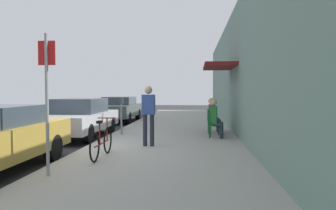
{
  "coord_description": "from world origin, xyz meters",
  "views": [
    {
      "loc": [
        3.1,
        -8.5,
        1.68
      ],
      "look_at": [
        2.0,
        4.18,
        1.13
      ],
      "focal_mm": 34.29,
      "sensor_mm": 36.0,
      "label": 1
    }
  ],
  "objects_px": {
    "seated_patron_0": "(215,117)",
    "cafe_chair_2": "(211,119)",
    "parked_car_2": "(119,109)",
    "cafe_chair_1": "(212,120)",
    "cafe_chair_0": "(214,123)",
    "bicycle_0": "(102,142)",
    "seated_patron_1": "(214,115)",
    "parked_car_1": "(80,117)",
    "parking_meter": "(121,113)",
    "seated_patron_2": "(213,114)",
    "pedestrian_standing": "(148,111)",
    "street_sign": "(47,93)"
  },
  "relations": [
    {
      "from": "parking_meter",
      "to": "cafe_chair_1",
      "type": "xyz_separation_m",
      "value": [
        3.24,
        0.38,
        -0.26
      ]
    },
    {
      "from": "bicycle_0",
      "to": "pedestrian_standing",
      "type": "bearing_deg",
      "value": 62.07
    },
    {
      "from": "parked_car_2",
      "to": "seated_patron_2",
      "type": "bearing_deg",
      "value": -45.47
    },
    {
      "from": "seated_patron_0",
      "to": "cafe_chair_0",
      "type": "bearing_deg",
      "value": 171.59
    },
    {
      "from": "seated_patron_0",
      "to": "parked_car_2",
      "type": "bearing_deg",
      "value": 126.06
    },
    {
      "from": "cafe_chair_0",
      "to": "seated_patron_1",
      "type": "height_order",
      "value": "seated_patron_1"
    },
    {
      "from": "street_sign",
      "to": "parked_car_2",
      "type": "bearing_deg",
      "value": 97.3
    },
    {
      "from": "street_sign",
      "to": "cafe_chair_2",
      "type": "relative_size",
      "value": 2.99
    },
    {
      "from": "parked_car_2",
      "to": "pedestrian_standing",
      "type": "relative_size",
      "value": 2.59
    },
    {
      "from": "parked_car_1",
      "to": "parked_car_2",
      "type": "distance_m",
      "value": 6.05
    },
    {
      "from": "bicycle_0",
      "to": "cafe_chair_1",
      "type": "xyz_separation_m",
      "value": [
        2.79,
        4.33,
        0.14
      ]
    },
    {
      "from": "parking_meter",
      "to": "seated_patron_1",
      "type": "distance_m",
      "value": 3.32
    },
    {
      "from": "parked_car_2",
      "to": "pedestrian_standing",
      "type": "bearing_deg",
      "value": -71.08
    },
    {
      "from": "parked_car_2",
      "to": "seated_patron_1",
      "type": "bearing_deg",
      "value": -49.55
    },
    {
      "from": "cafe_chair_0",
      "to": "seated_patron_0",
      "type": "xyz_separation_m",
      "value": [
        0.06,
        -0.01,
        0.19
      ]
    },
    {
      "from": "bicycle_0",
      "to": "cafe_chair_2",
      "type": "distance_m",
      "value": 5.8
    },
    {
      "from": "parked_car_1",
      "to": "cafe_chair_1",
      "type": "xyz_separation_m",
      "value": [
        4.79,
        0.36,
        -0.1
      ]
    },
    {
      "from": "parking_meter",
      "to": "street_sign",
      "type": "distance_m",
      "value": 5.69
    },
    {
      "from": "parking_meter",
      "to": "seated_patron_1",
      "type": "height_order",
      "value": "parking_meter"
    },
    {
      "from": "parked_car_2",
      "to": "cafe_chair_1",
      "type": "relative_size",
      "value": 5.06
    },
    {
      "from": "parked_car_2",
      "to": "seated_patron_2",
      "type": "distance_m",
      "value": 6.92
    },
    {
      "from": "seated_patron_1",
      "to": "seated_patron_2",
      "type": "height_order",
      "value": "same"
    },
    {
      "from": "parked_car_2",
      "to": "cafe_chair_0",
      "type": "distance_m",
      "value": 8.2
    },
    {
      "from": "bicycle_0",
      "to": "pedestrian_standing",
      "type": "height_order",
      "value": "pedestrian_standing"
    },
    {
      "from": "parked_car_2",
      "to": "cafe_chair_1",
      "type": "xyz_separation_m",
      "value": [
        4.79,
        -5.69,
        -0.1
      ]
    },
    {
      "from": "parked_car_2",
      "to": "cafe_chair_1",
      "type": "bearing_deg",
      "value": -49.9
    },
    {
      "from": "street_sign",
      "to": "seated_patron_1",
      "type": "bearing_deg",
      "value": 60.88
    },
    {
      "from": "bicycle_0",
      "to": "cafe_chair_1",
      "type": "height_order",
      "value": "bicycle_0"
    },
    {
      "from": "seated_patron_1",
      "to": "cafe_chair_1",
      "type": "bearing_deg",
      "value": 178.56
    },
    {
      "from": "parked_car_2",
      "to": "bicycle_0",
      "type": "height_order",
      "value": "parked_car_2"
    },
    {
      "from": "parking_meter",
      "to": "bicycle_0",
      "type": "height_order",
      "value": "parking_meter"
    },
    {
      "from": "cafe_chair_1",
      "to": "seated_patron_1",
      "type": "xyz_separation_m",
      "value": [
        0.06,
        -0.0,
        0.19
      ]
    },
    {
      "from": "cafe_chair_0",
      "to": "cafe_chair_1",
      "type": "bearing_deg",
      "value": 90.05
    },
    {
      "from": "seated_patron_0",
      "to": "seated_patron_2",
      "type": "bearing_deg",
      "value": 90.01
    },
    {
      "from": "parked_car_1",
      "to": "street_sign",
      "type": "relative_size",
      "value": 1.69
    },
    {
      "from": "parking_meter",
      "to": "street_sign",
      "type": "bearing_deg",
      "value": -90.51
    },
    {
      "from": "parked_car_2",
      "to": "seated_patron_0",
      "type": "xyz_separation_m",
      "value": [
        4.85,
        -6.66,
        0.1
      ]
    },
    {
      "from": "cafe_chair_0",
      "to": "seated_patron_1",
      "type": "relative_size",
      "value": 0.67
    },
    {
      "from": "bicycle_0",
      "to": "cafe_chair_1",
      "type": "relative_size",
      "value": 1.97
    },
    {
      "from": "parked_car_1",
      "to": "seated_patron_0",
      "type": "bearing_deg",
      "value": -7.19
    },
    {
      "from": "seated_patron_0",
      "to": "cafe_chair_2",
      "type": "height_order",
      "value": "seated_patron_0"
    },
    {
      "from": "seated_patron_0",
      "to": "cafe_chair_1",
      "type": "xyz_separation_m",
      "value": [
        -0.06,
        0.97,
        -0.19
      ]
    },
    {
      "from": "parking_meter",
      "to": "seated_patron_2",
      "type": "height_order",
      "value": "parking_meter"
    },
    {
      "from": "parked_car_1",
      "to": "seated_patron_1",
      "type": "bearing_deg",
      "value": 4.23
    },
    {
      "from": "cafe_chair_0",
      "to": "cafe_chair_2",
      "type": "bearing_deg",
      "value": 90.03
    },
    {
      "from": "cafe_chair_1",
      "to": "cafe_chair_2",
      "type": "xyz_separation_m",
      "value": [
        -0.0,
        0.76,
        0.0
      ]
    },
    {
      "from": "seated_patron_2",
      "to": "parked_car_1",
      "type": "bearing_deg",
      "value": -167.03
    },
    {
      "from": "parked_car_1",
      "to": "cafe_chair_1",
      "type": "bearing_deg",
      "value": 4.3
    },
    {
      "from": "cafe_chair_2",
      "to": "seated_patron_2",
      "type": "height_order",
      "value": "seated_patron_2"
    },
    {
      "from": "parked_car_2",
      "to": "seated_patron_1",
      "type": "xyz_separation_m",
      "value": [
        4.85,
        -5.69,
        0.1
      ]
    }
  ]
}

